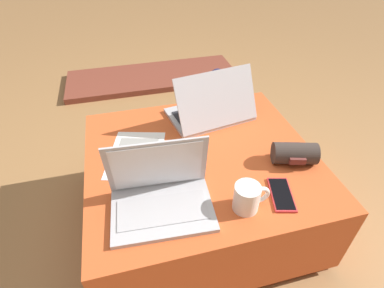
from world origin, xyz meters
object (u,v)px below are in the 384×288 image
Objects in this scene: laptop_near at (161,195)px; cell_phone at (281,194)px; laptop_far at (212,109)px; wrist_brace at (295,153)px; coffee_mug at (248,197)px; paper_sheet at (136,154)px; backpack at (213,115)px.

cell_phone is (0.41, -0.06, -0.05)m from laptop_near.
laptop_far is 0.43m from wrist_brace.
laptop_near is at bearing 45.42° from laptop_far.
coffee_mug is (0.27, -0.08, -0.00)m from laptop_near.
backpack is at bearing 58.65° from paper_sheet.
paper_sheet is 0.62m from wrist_brace.
laptop_far is at bearing 120.59° from wrist_brace.
laptop_far is at bearing 40.79° from paper_sheet.
wrist_brace is 0.31m from coffee_mug.
cell_phone is 0.80m from backpack.
laptop_near reaches higher than wrist_brace.
laptop_near is at bearing 46.81° from backpack.
paper_sheet is (-0.47, 0.34, -0.00)m from cell_phone.
laptop_far is 1.19× the size of paper_sheet.
cell_phone is 0.49× the size of paper_sheet.
wrist_brace is at bearing 12.80° from laptop_near.
paper_sheet is at bearing 15.37° from laptop_far.
cell_phone is at bearing 90.53° from laptop_far.
paper_sheet is 1.86× the size of wrist_brace.
laptop_far is 0.53m from cell_phone.
laptop_near is 2.06× the size of cell_phone.
laptop_near and laptop_far have the same top height.
laptop_far is 0.41m from paper_sheet.
laptop_near is at bearing -173.81° from cell_phone.
cell_phone is (0.09, -0.52, -0.04)m from laptop_far.
laptop_far is 0.81× the size of backpack.
wrist_brace is (0.22, -0.37, -0.01)m from laptop_far.
laptop_near is at bearing 163.25° from coffee_mug.
laptop_near is 0.29m from paper_sheet.
coffee_mug is (-0.15, -0.80, 0.22)m from backpack.
laptop_far is at bearing 56.10° from backpack.
laptop_near reaches higher than cell_phone.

